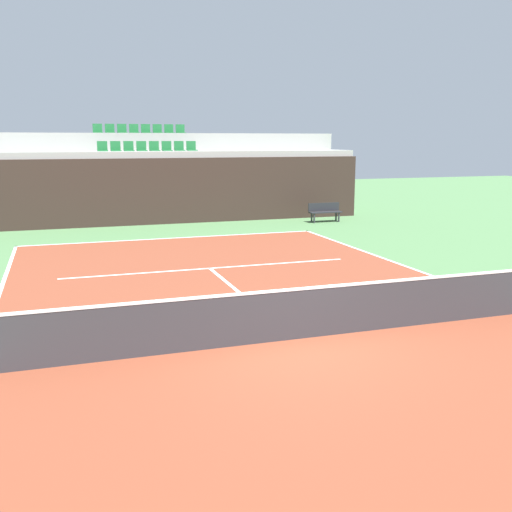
% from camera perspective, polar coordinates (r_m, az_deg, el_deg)
% --- Properties ---
extents(ground_plane, '(80.00, 80.00, 0.00)m').
position_cam_1_polar(ground_plane, '(10.94, 3.88, -8.09)').
color(ground_plane, '#477042').
extents(court_surface, '(11.00, 24.00, 0.01)m').
position_cam_1_polar(court_surface, '(10.94, 3.88, -8.06)').
color(court_surface, brown).
rests_on(court_surface, ground_plane).
extents(baseline_far, '(11.00, 0.10, 0.00)m').
position_cam_1_polar(baseline_far, '(22.13, -8.05, 1.73)').
color(baseline_far, white).
rests_on(baseline_far, court_surface).
extents(service_line_far, '(8.26, 0.10, 0.00)m').
position_cam_1_polar(service_line_far, '(16.80, -4.51, -1.20)').
color(service_line_far, white).
rests_on(service_line_far, court_surface).
extents(centre_service_line, '(0.10, 6.40, 0.00)m').
position_cam_1_polar(centre_service_line, '(13.81, -1.22, -3.90)').
color(centre_service_line, white).
rests_on(centre_service_line, court_surface).
extents(back_wall, '(19.19, 0.30, 2.84)m').
position_cam_1_polar(back_wall, '(25.87, -9.81, 6.18)').
color(back_wall, '#33231E').
rests_on(back_wall, ground_plane).
extents(stands_tier_lower, '(19.19, 2.40, 3.12)m').
position_cam_1_polar(stands_tier_lower, '(27.19, -10.27, 6.69)').
color(stands_tier_lower, '#9E9E99').
rests_on(stands_tier_lower, ground_plane).
extents(stands_tier_upper, '(19.19, 2.40, 3.93)m').
position_cam_1_polar(stands_tier_upper, '(29.54, -11.00, 7.79)').
color(stands_tier_upper, '#9E9E99').
rests_on(stands_tier_upper, ground_plane).
extents(seating_row_lower, '(4.42, 0.44, 0.44)m').
position_cam_1_polar(seating_row_lower, '(27.21, -10.42, 10.25)').
color(seating_row_lower, '#1E6633').
rests_on(seating_row_lower, stands_tier_lower).
extents(seating_row_upper, '(4.42, 0.44, 0.44)m').
position_cam_1_polar(seating_row_upper, '(29.59, -11.18, 11.84)').
color(seating_row_upper, '#1E6633').
rests_on(seating_row_upper, stands_tier_upper).
extents(tennis_net, '(11.08, 0.08, 1.07)m').
position_cam_1_polar(tennis_net, '(10.78, 3.91, -5.53)').
color(tennis_net, black).
rests_on(tennis_net, court_surface).
extents(player_bench, '(1.50, 0.40, 0.85)m').
position_cam_1_polar(player_bench, '(26.48, 6.68, 4.39)').
color(player_bench, '#232328').
rests_on(player_bench, ground_plane).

